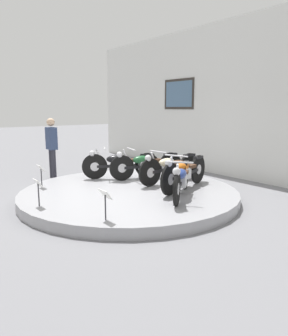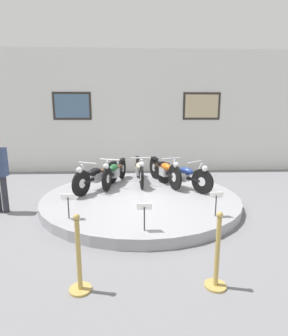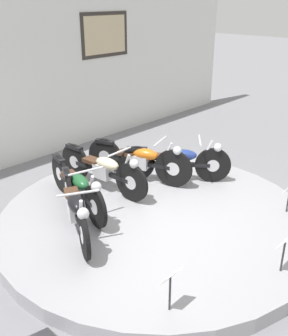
{
  "view_description": "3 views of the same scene",
  "coord_description": "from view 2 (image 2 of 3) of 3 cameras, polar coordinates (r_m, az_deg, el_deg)",
  "views": [
    {
      "loc": [
        5.82,
        -4.04,
        2.0
      ],
      "look_at": [
        0.29,
        0.18,
        0.72
      ],
      "focal_mm": 35.0,
      "sensor_mm": 36.0,
      "label": 1
    },
    {
      "loc": [
        -0.19,
        -6.23,
        2.19
      ],
      "look_at": [
        0.09,
        0.2,
        0.85
      ],
      "focal_mm": 28.0,
      "sensor_mm": 36.0,
      "label": 2
    },
    {
      "loc": [
        -3.97,
        -3.46,
        3.28
      ],
      "look_at": [
        -0.16,
        0.08,
        1.0
      ],
      "focal_mm": 42.0,
      "sensor_mm": 36.0,
      "label": 3
    }
  ],
  "objects": [
    {
      "name": "motorcycle_cream",
      "position": [
        7.59,
        -0.98,
        -0.27
      ],
      "size": [
        0.54,
        2.0,
        0.8
      ],
      "color": "black",
      "rests_on": "display_platform"
    },
    {
      "name": "back_wall",
      "position": [
        10.06,
        -1.43,
        12.05
      ],
      "size": [
        14.0,
        0.22,
        4.47
      ],
      "color": "silver",
      "rests_on": "ground_plane"
    },
    {
      "name": "info_placard_front_centre",
      "position": [
        4.5,
        0.08,
        -9.18
      ],
      "size": [
        0.26,
        0.11,
        0.51
      ],
      "color": "#333338",
      "rests_on": "display_platform"
    },
    {
      "name": "ground_plane",
      "position": [
        6.61,
        -0.71,
        -7.56
      ],
      "size": [
        60.0,
        60.0,
        0.0
      ],
      "primitive_type": "plane",
      "color": "slate"
    },
    {
      "name": "display_platform",
      "position": [
        6.57,
        -0.71,
        -6.68
      ],
      "size": [
        4.77,
        4.77,
        0.21
      ],
      "primitive_type": "cylinder",
      "color": "#99999E",
      "rests_on": "ground_plane"
    },
    {
      "name": "motorcycle_orange",
      "position": [
        7.45,
        4.46,
        -0.45
      ],
      "size": [
        0.74,
        1.94,
        0.82
      ],
      "color": "black",
      "rests_on": "display_platform"
    },
    {
      "name": "stanchion_post_right_of_entry",
      "position": [
        3.64,
        15.56,
        -19.19
      ],
      "size": [
        0.28,
        0.28,
        1.02
      ],
      "color": "tan",
      "rests_on": "ground_plane"
    },
    {
      "name": "motorcycle_green",
      "position": [
        7.41,
        -6.4,
        -0.68
      ],
      "size": [
        0.65,
        1.94,
        0.79
      ],
      "color": "black",
      "rests_on": "display_platform"
    },
    {
      "name": "motorcycle_black",
      "position": [
        6.97,
        -10.19,
        -1.58
      ],
      "size": [
        1.0,
        1.78,
        0.8
      ],
      "color": "black",
      "rests_on": "display_platform"
    },
    {
      "name": "stanchion_post_left_of_entry",
      "position": [
        3.55,
        -13.93,
        -19.96
      ],
      "size": [
        0.28,
        0.28,
        1.02
      ],
      "color": "tan",
      "rests_on": "ground_plane"
    },
    {
      "name": "info_placard_front_right",
      "position": [
        5.29,
        15.46,
        -6.38
      ],
      "size": [
        0.26,
        0.11,
        0.51
      ],
      "color": "#333338",
      "rests_on": "display_platform"
    },
    {
      "name": "motorcycle_blue",
      "position": [
        7.04,
        8.45,
        -1.43
      ],
      "size": [
        1.28,
        1.58,
        0.79
      ],
      "color": "black",
      "rests_on": "display_platform"
    },
    {
      "name": "info_placard_front_left",
      "position": [
        5.19,
        -16.22,
        -6.78
      ],
      "size": [
        0.26,
        0.11,
        0.51
      ],
      "color": "#333338",
      "rests_on": "display_platform"
    }
  ]
}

